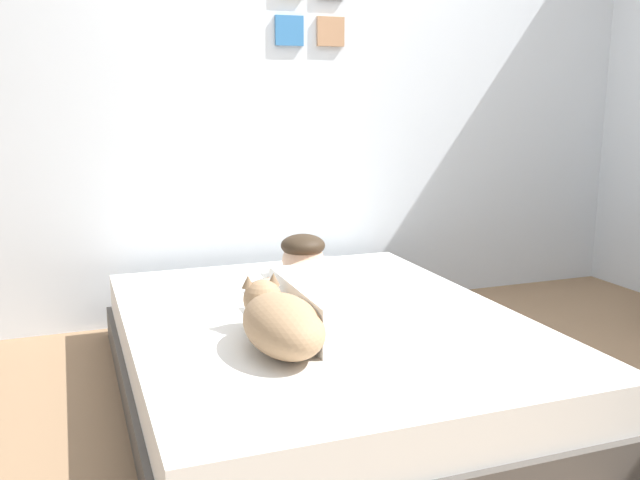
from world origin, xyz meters
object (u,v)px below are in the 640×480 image
object	(u,v)px
coffee_cup	(346,281)
cell_phone	(328,314)
pillow	(313,270)
person_lying	(332,290)
dog	(280,321)
bed	(323,354)

from	to	relation	value
coffee_cup	cell_phone	size ratio (longest dim) A/B	0.89
pillow	cell_phone	distance (m)	0.55
person_lying	dog	size ratio (longest dim) A/B	1.60
bed	person_lying	xyz separation A→B (m)	(0.04, -0.00, 0.27)
bed	coffee_cup	world-z (taller)	coffee_cup
pillow	coffee_cup	size ratio (longest dim) A/B	4.16
person_lying	cell_phone	xyz separation A→B (m)	(-0.01, 0.01, -0.10)
person_lying	dog	distance (m)	0.43
bed	coffee_cup	size ratio (longest dim) A/B	16.31
pillow	coffee_cup	xyz separation A→B (m)	(0.10, -0.19, -0.02)
bed	person_lying	world-z (taller)	person_lying
person_lying	coffee_cup	xyz separation A→B (m)	(0.21, 0.35, -0.07)
person_lying	cell_phone	size ratio (longest dim) A/B	6.57
bed	coffee_cup	bearing A→B (deg)	54.91
cell_phone	dog	bearing A→B (deg)	-134.10
cell_phone	bed	bearing A→B (deg)	-170.42
coffee_cup	bed	bearing A→B (deg)	-125.09
bed	dog	distance (m)	0.49
person_lying	dog	world-z (taller)	person_lying
dog	bed	bearing A→B (deg)	47.99
pillow	dog	world-z (taller)	dog
bed	cell_phone	xyz separation A→B (m)	(0.02, 0.00, 0.17)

